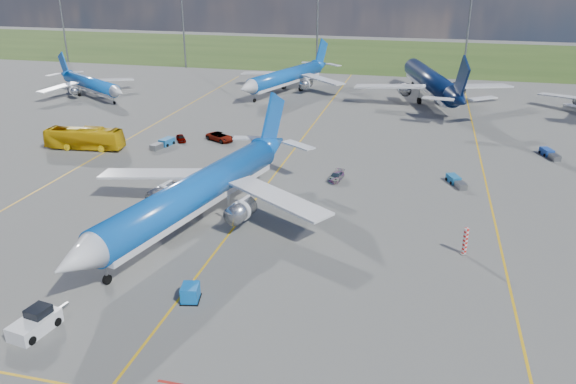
% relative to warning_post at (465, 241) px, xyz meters
% --- Properties ---
extents(ground, '(400.00, 400.00, 0.00)m').
position_rel_warning_post_xyz_m(ground, '(-26.00, -8.00, -1.50)').
color(ground, '#555552').
rests_on(ground, ground).
extents(grass_strip, '(400.00, 80.00, 0.01)m').
position_rel_warning_post_xyz_m(grass_strip, '(-26.00, 142.00, -1.50)').
color(grass_strip, '#2D4719').
rests_on(grass_strip, ground).
extents(taxiway_lines, '(60.25, 160.00, 0.02)m').
position_rel_warning_post_xyz_m(taxiway_lines, '(-25.83, 19.70, -1.49)').
color(taxiway_lines, gold).
rests_on(taxiway_lines, ground).
extents(floodlight_masts, '(202.20, 0.50, 22.70)m').
position_rel_warning_post_xyz_m(floodlight_masts, '(-16.00, 102.00, 11.06)').
color(floodlight_masts, slate).
rests_on(floodlight_masts, ground).
extents(warning_post, '(0.50, 0.50, 3.00)m').
position_rel_warning_post_xyz_m(warning_post, '(0.00, 0.00, 0.00)').
color(warning_post, red).
rests_on(warning_post, ground).
extents(bg_jet_nw, '(41.20, 38.87, 8.61)m').
position_rel_warning_post_xyz_m(bg_jet_nw, '(-81.28, 59.48, -1.50)').
color(bg_jet_nw, '#0D53B9').
rests_on(bg_jet_nw, ground).
extents(bg_jet_nnw, '(41.75, 47.85, 10.55)m').
position_rel_warning_post_xyz_m(bg_jet_nnw, '(-38.28, 75.54, -1.50)').
color(bg_jet_nnw, '#0D53B9').
rests_on(bg_jet_nnw, ground).
extents(bg_jet_n, '(48.77, 57.02, 12.84)m').
position_rel_warning_post_xyz_m(bg_jet_n, '(-4.51, 74.20, -1.50)').
color(bg_jet_n, '#07163A').
rests_on(bg_jet_n, ground).
extents(main_airliner, '(43.38, 51.51, 11.81)m').
position_rel_warning_post_xyz_m(main_airliner, '(-30.55, 0.08, -1.50)').
color(main_airliner, '#0D53B9').
rests_on(main_airliner, ground).
extents(pushback_tug, '(2.85, 6.04, 2.01)m').
position_rel_warning_post_xyz_m(pushback_tug, '(-35.67, -22.77, -0.69)').
color(pushback_tug, silver).
rests_on(pushback_tug, ground).
extents(uld_container, '(1.90, 2.19, 1.53)m').
position_rel_warning_post_xyz_m(uld_container, '(-24.88, -15.30, -0.74)').
color(uld_container, blue).
rests_on(uld_container, ground).
extents(apron_bus, '(13.39, 4.34, 3.66)m').
position_rel_warning_post_xyz_m(apron_bus, '(-60.12, 23.24, 0.33)').
color(apron_bus, '#E4B50D').
rests_on(apron_bus, ground).
extents(service_car_a, '(2.96, 3.57, 1.15)m').
position_rel_warning_post_xyz_m(service_car_a, '(-46.30, 31.10, -0.93)').
color(service_car_a, '#999999').
rests_on(service_car_a, ground).
extents(service_car_b, '(5.94, 4.66, 1.50)m').
position_rel_warning_post_xyz_m(service_car_b, '(-39.70, 32.90, -0.75)').
color(service_car_b, '#999999').
rests_on(service_car_b, ground).
extents(service_car_c, '(2.18, 4.16, 1.15)m').
position_rel_warning_post_xyz_m(service_car_c, '(-16.84, 18.67, -0.92)').
color(service_car_c, '#999999').
rests_on(service_car_c, ground).
extents(baggage_tug_w, '(2.94, 4.70, 1.03)m').
position_rel_warning_post_xyz_m(baggage_tug_w, '(-0.20, 20.95, -1.02)').
color(baggage_tug_w, '#1A639D').
rests_on(baggage_tug_w, ground).
extents(baggage_tug_c, '(2.51, 5.39, 1.17)m').
position_rel_warning_post_xyz_m(baggage_tug_c, '(-47.96, 27.52, -0.95)').
color(baggage_tug_c, '#1B63A6').
rests_on(baggage_tug_c, ground).
extents(baggage_tug_e, '(2.71, 4.96, 1.08)m').
position_rel_warning_post_xyz_m(baggage_tug_e, '(14.80, 37.25, -0.99)').
color(baggage_tug_e, '#1B43A4').
rests_on(baggage_tug_e, ground).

